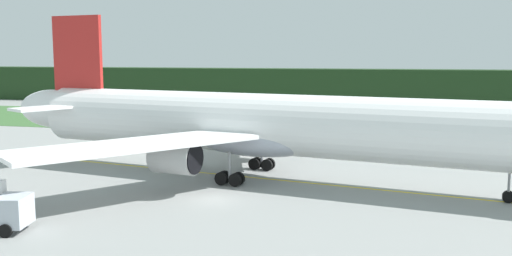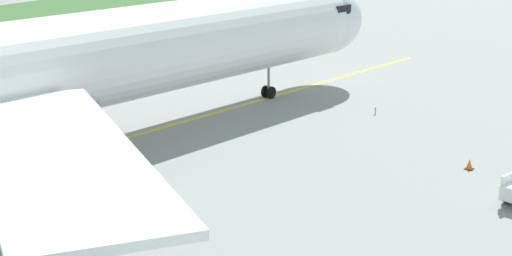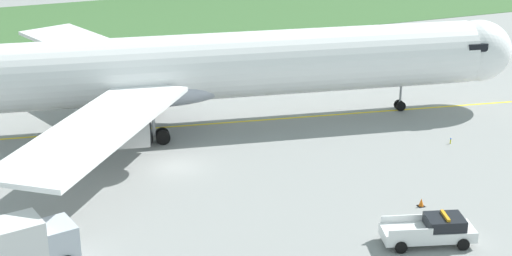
{
  "view_description": "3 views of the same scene",
  "coord_description": "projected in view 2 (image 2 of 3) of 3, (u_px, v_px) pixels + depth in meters",
  "views": [
    {
      "loc": [
        14.04,
        -42.11,
        11.77
      ],
      "look_at": [
        1.63,
        7.56,
        4.95
      ],
      "focal_mm": 39.23,
      "sensor_mm": 36.0,
      "label": 1
    },
    {
      "loc": [
        -28.33,
        -23.79,
        13.98
      ],
      "look_at": [
        6.62,
        -3.54,
        2.76
      ],
      "focal_mm": 56.4,
      "sensor_mm": 36.0,
      "label": 2
    },
    {
      "loc": [
        -14.47,
        -53.13,
        23.69
      ],
      "look_at": [
        5.68,
        -2.71,
        3.29
      ],
      "focal_mm": 54.45,
      "sensor_mm": 36.0,
      "label": 3
    }
  ],
  "objects": [
    {
      "name": "taxiway_centerline_main",
      "position": [
        56.0,
        158.0,
        46.05
      ],
      "size": [
        80.58,
        14.05,
        0.01
      ],
      "primitive_type": "cube",
      "rotation": [
        0.0,
        0.0,
        -0.17
      ],
      "color": "yellow",
      "rests_on": "ground"
    },
    {
      "name": "apron_cone",
      "position": [
        469.0,
        164.0,
        44.01
      ],
      "size": [
        0.46,
        0.46,
        0.59
      ],
      "color": "black",
      "rests_on": "ground"
    },
    {
      "name": "airliner",
      "position": [
        41.0,
        72.0,
        44.22
      ],
      "size": [
        61.49,
        42.82,
        15.81
      ],
      "color": "white",
      "rests_on": "ground"
    },
    {
      "name": "ground",
      "position": [
        124.0,
        205.0,
        38.85
      ],
      "size": [
        320.0,
        320.0,
        0.0
      ],
      "primitive_type": "plane",
      "color": "gray"
    },
    {
      "name": "taxiway_edge_light_east",
      "position": [
        375.0,
        111.0,
        55.61
      ],
      "size": [
        0.12,
        0.12,
        0.48
      ],
      "color": "yellow",
      "rests_on": "ground"
    }
  ]
}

